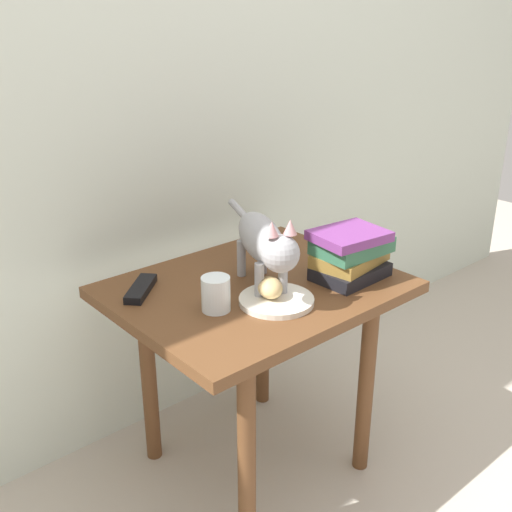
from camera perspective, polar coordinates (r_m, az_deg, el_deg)
name	(u,v)px	position (r m, az deg, el deg)	size (l,w,h in m)	color
ground_plane	(256,460)	(1.92, 0.00, -18.40)	(6.00, 6.00, 0.00)	#B2A899
back_panel	(159,65)	(1.79, -8.97, 17.13)	(4.00, 0.04, 2.20)	silver
side_table	(256,314)	(1.65, 0.00, -5.42)	(0.72, 0.58, 0.58)	brown
plate	(276,300)	(1.51, 1.91, -4.14)	(0.19, 0.19, 0.01)	silver
bread_roll	(270,288)	(1.50, 1.31, -2.95)	(0.08, 0.06, 0.05)	#E0BC7A
cat	(264,242)	(1.52, 0.77, 1.34)	(0.23, 0.45, 0.23)	#99999E
book_stack	(350,254)	(1.64, 8.77, 0.22)	(0.23, 0.17, 0.13)	black
candle_jar	(216,296)	(1.46, -3.75, -3.70)	(0.07, 0.07, 0.08)	silver
tv_remote	(141,289)	(1.59, -10.65, -3.01)	(0.15, 0.04, 0.02)	black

